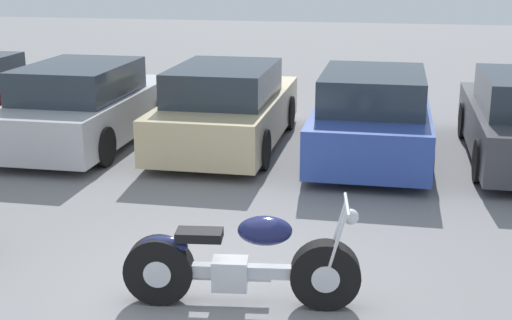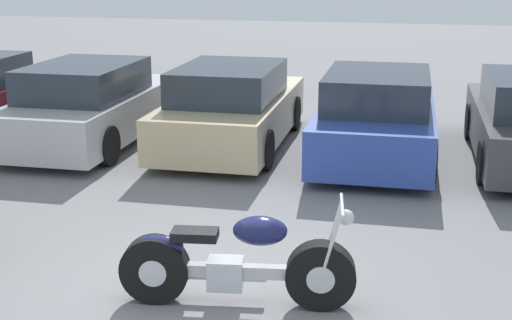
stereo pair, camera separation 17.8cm
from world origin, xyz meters
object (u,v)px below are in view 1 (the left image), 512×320
(parked_car_silver, at_px, (85,106))
(parked_car_champagne, at_px, (227,108))
(motorcycle, at_px, (239,264))
(parked_car_blue, at_px, (372,116))

(parked_car_silver, bearing_deg, parked_car_champagne, 6.79)
(motorcycle, xyz_separation_m, parked_car_silver, (-4.01, 5.50, 0.25))
(parked_car_silver, bearing_deg, motorcycle, -53.90)
(parked_car_silver, xyz_separation_m, parked_car_blue, (5.05, 0.15, 0.00))
(parked_car_silver, height_order, parked_car_blue, same)
(motorcycle, relative_size, parked_car_champagne, 0.51)
(motorcycle, height_order, parked_car_silver, parked_car_silver)
(parked_car_silver, relative_size, parked_car_blue, 1.00)
(parked_car_champagne, bearing_deg, parked_car_silver, -173.21)
(motorcycle, relative_size, parked_car_blue, 0.51)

